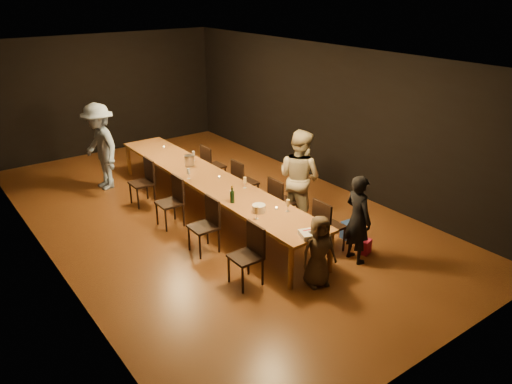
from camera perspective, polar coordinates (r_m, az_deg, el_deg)
ground at (r=9.78m, az=-5.26°, el=-2.46°), size 10.00×10.00×0.00m
room_shell at (r=9.08m, az=-5.74°, el=9.46°), size 6.04×10.04×3.02m
table at (r=9.50m, az=-5.41°, el=1.36°), size 0.90×6.00×0.75m
chair_right_0 at (r=8.34m, az=8.39°, el=-3.77°), size 0.42×0.42×0.93m
chair_right_1 at (r=9.13m, az=3.14°, el=-1.08°), size 0.42×0.42×0.93m
chair_right_2 at (r=10.01m, az=-1.21°, el=1.17°), size 0.42×0.42×0.93m
chair_right_3 at (r=10.95m, az=-4.85°, el=3.05°), size 0.42×0.42×0.93m
chair_left_0 at (r=7.36m, az=-1.21°, el=-7.35°), size 0.42×0.42×0.93m
chair_left_1 at (r=8.26m, az=-6.04°, el=-3.93°), size 0.42×0.42×0.93m
chair_left_2 at (r=9.22m, az=-9.87°, el=-1.17°), size 0.42×0.42×0.93m
chair_left_3 at (r=10.23m, az=-12.95°, el=1.05°), size 0.42×0.42×0.93m
woman_birthday at (r=8.01m, az=11.57°, el=-3.04°), size 0.41×0.57×1.46m
woman_tan at (r=9.09m, az=5.00°, el=1.68°), size 0.83×0.98×1.79m
man_blue at (r=11.14m, az=-17.37°, el=4.96°), size 0.77×1.25×1.87m
child at (r=7.37m, az=7.19°, el=-6.73°), size 0.61×0.48×1.11m
gift_bag_red at (r=8.50m, az=12.48°, el=-6.15°), size 0.23×0.17×0.24m
gift_bag_blue at (r=8.93m, az=10.49°, el=-4.26°), size 0.26×0.18×0.31m
birthday_cake at (r=7.33m, az=6.34°, el=-4.78°), size 0.40×0.36×0.08m
plate_stack at (r=8.02m, az=0.32°, el=-1.88°), size 0.27×0.27×0.12m
champagne_bottle at (r=8.33m, az=-2.74°, el=-0.23°), size 0.10×0.10×0.31m
ice_bucket at (r=10.12m, az=-7.65°, el=3.59°), size 0.25×0.25×0.21m
wineglass_0 at (r=7.77m, az=0.06°, el=-2.39°), size 0.06×0.06×0.21m
wineglass_1 at (r=8.03m, az=3.66°, el=-1.56°), size 0.06×0.06×0.21m
wineglass_2 at (r=8.38m, az=-2.82°, el=-0.47°), size 0.06×0.06×0.21m
wineglass_3 at (r=8.93m, az=-1.29°, el=1.08°), size 0.06×0.06×0.21m
wineglass_4 at (r=9.44m, az=-7.72°, el=2.10°), size 0.06×0.06×0.21m
wineglass_5 at (r=10.40m, az=-7.16°, el=4.11°), size 0.06×0.06×0.21m
tealight_near at (r=8.14m, az=2.34°, el=-1.88°), size 0.05×0.05×0.03m
tealight_mid at (r=9.44m, az=-4.23°, el=1.68°), size 0.05×0.05×0.03m
tealight_far at (r=11.34m, az=-10.50°, el=5.05°), size 0.05×0.05×0.03m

